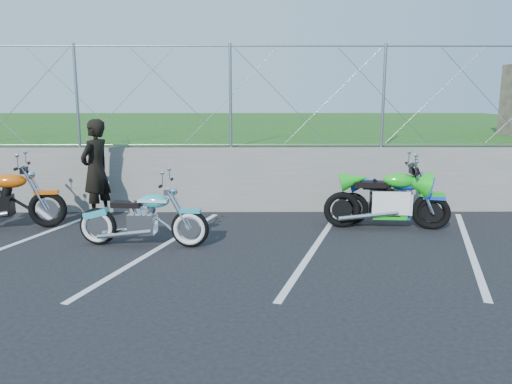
{
  "coord_description": "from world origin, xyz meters",
  "views": [
    {
      "loc": [
        1.43,
        -6.42,
        2.31
      ],
      "look_at": [
        1.48,
        1.3,
        0.81
      ],
      "focal_mm": 35.0,
      "sensor_mm": 36.0,
      "label": 1
    }
  ],
  "objects_px": {
    "naked_orange": "(1,202)",
    "sportbike_blue": "(394,203)",
    "sportbike_green": "(388,201)",
    "cruiser_turquoise": "(145,220)",
    "person_standing": "(96,170)"
  },
  "relations": [
    {
      "from": "naked_orange",
      "to": "sportbike_blue",
      "type": "height_order",
      "value": "naked_orange"
    },
    {
      "from": "sportbike_green",
      "to": "sportbike_blue",
      "type": "bearing_deg",
      "value": 40.74
    },
    {
      "from": "cruiser_turquoise",
      "to": "person_standing",
      "type": "distance_m",
      "value": 2.24
    },
    {
      "from": "cruiser_turquoise",
      "to": "sportbike_blue",
      "type": "bearing_deg",
      "value": 20.95
    },
    {
      "from": "sportbike_green",
      "to": "sportbike_blue",
      "type": "relative_size",
      "value": 1.13
    },
    {
      "from": "cruiser_turquoise",
      "to": "naked_orange",
      "type": "height_order",
      "value": "naked_orange"
    },
    {
      "from": "sportbike_blue",
      "to": "sportbike_green",
      "type": "bearing_deg",
      "value": -127.86
    },
    {
      "from": "cruiser_turquoise",
      "to": "sportbike_green",
      "type": "height_order",
      "value": "sportbike_green"
    },
    {
      "from": "sportbike_blue",
      "to": "person_standing",
      "type": "height_order",
      "value": "person_standing"
    },
    {
      "from": "naked_orange",
      "to": "sportbike_blue",
      "type": "distance_m",
      "value": 6.91
    },
    {
      "from": "naked_orange",
      "to": "sportbike_green",
      "type": "relative_size",
      "value": 1.03
    },
    {
      "from": "sportbike_blue",
      "to": "person_standing",
      "type": "xyz_separation_m",
      "value": [
        -5.45,
        0.63,
        0.5
      ]
    },
    {
      "from": "sportbike_blue",
      "to": "person_standing",
      "type": "bearing_deg",
      "value": -170.62
    },
    {
      "from": "naked_orange",
      "to": "person_standing",
      "type": "distance_m",
      "value": 1.7
    },
    {
      "from": "sportbike_blue",
      "to": "person_standing",
      "type": "relative_size",
      "value": 1.02
    }
  ]
}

